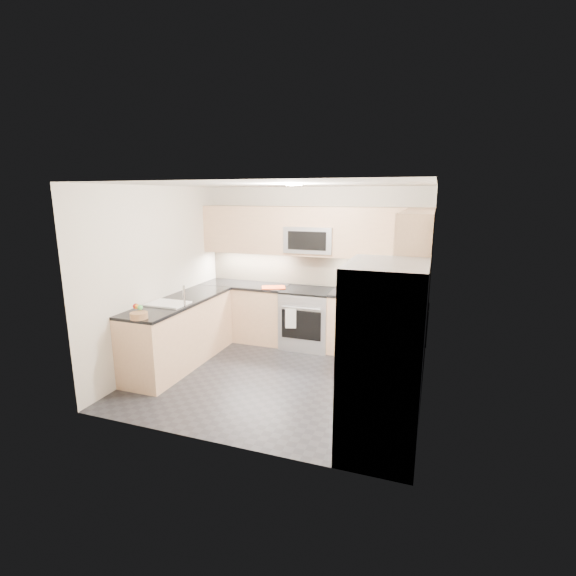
% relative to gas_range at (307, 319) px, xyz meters
% --- Properties ---
extents(floor, '(3.60, 3.20, 0.00)m').
position_rel_gas_range_xyz_m(floor, '(0.00, -1.28, -0.46)').
color(floor, '#232227').
rests_on(floor, ground).
extents(ceiling, '(3.60, 3.20, 0.02)m').
position_rel_gas_range_xyz_m(ceiling, '(0.00, -1.28, 2.04)').
color(ceiling, beige).
rests_on(ceiling, wall_back).
extents(wall_back, '(3.60, 0.02, 2.50)m').
position_rel_gas_range_xyz_m(wall_back, '(0.00, 0.32, 0.79)').
color(wall_back, beige).
rests_on(wall_back, floor).
extents(wall_front, '(3.60, 0.02, 2.50)m').
position_rel_gas_range_xyz_m(wall_front, '(0.00, -2.88, 0.79)').
color(wall_front, beige).
rests_on(wall_front, floor).
extents(wall_left, '(0.02, 3.20, 2.50)m').
position_rel_gas_range_xyz_m(wall_left, '(-1.80, -1.28, 0.79)').
color(wall_left, beige).
rests_on(wall_left, floor).
extents(wall_right, '(0.02, 3.20, 2.50)m').
position_rel_gas_range_xyz_m(wall_right, '(1.80, -1.28, 0.79)').
color(wall_right, beige).
rests_on(wall_right, floor).
extents(base_cab_back_left, '(1.42, 0.60, 0.90)m').
position_rel_gas_range_xyz_m(base_cab_back_left, '(-1.09, 0.02, -0.01)').
color(base_cab_back_left, '#DBAD84').
rests_on(base_cab_back_left, floor).
extents(base_cab_back_right, '(1.42, 0.60, 0.90)m').
position_rel_gas_range_xyz_m(base_cab_back_right, '(1.09, 0.02, -0.01)').
color(base_cab_back_right, '#DBAD84').
rests_on(base_cab_back_right, floor).
extents(base_cab_right, '(0.60, 1.70, 0.90)m').
position_rel_gas_range_xyz_m(base_cab_right, '(1.50, -1.12, -0.01)').
color(base_cab_right, '#DBAD84').
rests_on(base_cab_right, floor).
extents(base_cab_peninsula, '(0.60, 2.00, 0.90)m').
position_rel_gas_range_xyz_m(base_cab_peninsula, '(-1.50, -1.28, -0.01)').
color(base_cab_peninsula, '#DBAD84').
rests_on(base_cab_peninsula, floor).
extents(countertop_back_left, '(1.42, 0.63, 0.04)m').
position_rel_gas_range_xyz_m(countertop_back_left, '(-1.09, 0.02, 0.47)').
color(countertop_back_left, black).
rests_on(countertop_back_left, base_cab_back_left).
extents(countertop_back_right, '(1.42, 0.63, 0.04)m').
position_rel_gas_range_xyz_m(countertop_back_right, '(1.09, 0.02, 0.47)').
color(countertop_back_right, black).
rests_on(countertop_back_right, base_cab_back_right).
extents(countertop_right, '(0.63, 1.70, 0.04)m').
position_rel_gas_range_xyz_m(countertop_right, '(1.50, -1.12, 0.47)').
color(countertop_right, black).
rests_on(countertop_right, base_cab_right).
extents(countertop_peninsula, '(0.63, 2.00, 0.04)m').
position_rel_gas_range_xyz_m(countertop_peninsula, '(-1.50, -1.28, 0.47)').
color(countertop_peninsula, black).
rests_on(countertop_peninsula, base_cab_peninsula).
extents(upper_cab_back, '(3.60, 0.35, 0.75)m').
position_rel_gas_range_xyz_m(upper_cab_back, '(0.00, 0.15, 1.37)').
color(upper_cab_back, '#DBAD84').
rests_on(upper_cab_back, wall_back).
extents(upper_cab_right, '(0.35, 1.95, 0.75)m').
position_rel_gas_range_xyz_m(upper_cab_right, '(1.62, -1.00, 1.37)').
color(upper_cab_right, '#DBAD84').
rests_on(upper_cab_right, wall_right).
extents(backsplash_back, '(3.60, 0.01, 0.51)m').
position_rel_gas_range_xyz_m(backsplash_back, '(0.00, 0.32, 0.74)').
color(backsplash_back, tan).
rests_on(backsplash_back, wall_back).
extents(backsplash_right, '(0.01, 2.30, 0.51)m').
position_rel_gas_range_xyz_m(backsplash_right, '(1.80, -0.82, 0.74)').
color(backsplash_right, tan).
rests_on(backsplash_right, wall_right).
extents(gas_range, '(0.76, 0.65, 0.91)m').
position_rel_gas_range_xyz_m(gas_range, '(0.00, 0.00, 0.00)').
color(gas_range, '#9E9FA5').
rests_on(gas_range, floor).
extents(range_cooktop, '(0.76, 0.65, 0.03)m').
position_rel_gas_range_xyz_m(range_cooktop, '(0.00, 0.00, 0.46)').
color(range_cooktop, black).
rests_on(range_cooktop, gas_range).
extents(oven_door_glass, '(0.62, 0.02, 0.45)m').
position_rel_gas_range_xyz_m(oven_door_glass, '(0.00, -0.33, -0.01)').
color(oven_door_glass, black).
rests_on(oven_door_glass, gas_range).
extents(oven_handle, '(0.60, 0.02, 0.02)m').
position_rel_gas_range_xyz_m(oven_handle, '(0.00, -0.35, 0.26)').
color(oven_handle, '#B2B5BA').
rests_on(oven_handle, gas_range).
extents(microwave, '(0.76, 0.40, 0.40)m').
position_rel_gas_range_xyz_m(microwave, '(0.00, 0.12, 1.24)').
color(microwave, '#93949A').
rests_on(microwave, upper_cab_back).
extents(microwave_door, '(0.60, 0.01, 0.28)m').
position_rel_gas_range_xyz_m(microwave_door, '(0.00, -0.08, 1.24)').
color(microwave_door, black).
rests_on(microwave_door, microwave).
extents(refrigerator, '(0.70, 0.90, 1.80)m').
position_rel_gas_range_xyz_m(refrigerator, '(1.45, -2.43, 0.45)').
color(refrigerator, '#ABADB3').
rests_on(refrigerator, floor).
extents(fridge_handle_left, '(0.02, 0.02, 1.20)m').
position_rel_gas_range_xyz_m(fridge_handle_left, '(1.08, -2.61, 0.49)').
color(fridge_handle_left, '#B2B5BA').
rests_on(fridge_handle_left, refrigerator).
extents(fridge_handle_right, '(0.02, 0.02, 1.20)m').
position_rel_gas_range_xyz_m(fridge_handle_right, '(1.08, -2.25, 0.49)').
color(fridge_handle_right, '#B2B5BA').
rests_on(fridge_handle_right, refrigerator).
extents(sink_basin, '(0.52, 0.38, 0.16)m').
position_rel_gas_range_xyz_m(sink_basin, '(-1.50, -1.53, 0.42)').
color(sink_basin, white).
rests_on(sink_basin, base_cab_peninsula).
extents(faucet, '(0.03, 0.03, 0.28)m').
position_rel_gas_range_xyz_m(faucet, '(-1.24, -1.53, 0.62)').
color(faucet, silver).
rests_on(faucet, countertop_peninsula).
extents(utensil_bowl, '(0.35, 0.35, 0.18)m').
position_rel_gas_range_xyz_m(utensil_bowl, '(1.24, -0.09, 0.57)').
color(utensil_bowl, '#4EB758').
rests_on(utensil_bowl, countertop_back_right).
extents(cutting_board, '(0.44, 0.38, 0.01)m').
position_rel_gas_range_xyz_m(cutting_board, '(-0.54, -0.10, 0.49)').
color(cutting_board, '#E64215').
rests_on(cutting_board, countertop_back_left).
extents(fruit_basket, '(0.27, 0.27, 0.07)m').
position_rel_gas_range_xyz_m(fruit_basket, '(-1.42, -2.20, 0.52)').
color(fruit_basket, '#A1724B').
rests_on(fruit_basket, countertop_peninsula).
extents(fruit_apple, '(0.07, 0.07, 0.07)m').
position_rel_gas_range_xyz_m(fruit_apple, '(-1.55, -2.10, 0.60)').
color(fruit_apple, '#A71D13').
rests_on(fruit_apple, fruit_basket).
extents(fruit_pear, '(0.06, 0.06, 0.06)m').
position_rel_gas_range_xyz_m(fruit_pear, '(-1.46, -2.13, 0.60)').
color(fruit_pear, '#54C65D').
rests_on(fruit_pear, fruit_basket).
extents(dish_towel_check, '(0.16, 0.06, 0.31)m').
position_rel_gas_range_xyz_m(dish_towel_check, '(-0.15, -0.37, 0.10)').
color(dish_towel_check, silver).
rests_on(dish_towel_check, oven_handle).
extents(fruit_orange, '(0.06, 0.06, 0.06)m').
position_rel_gas_range_xyz_m(fruit_orange, '(-1.54, -2.10, 0.60)').
color(fruit_orange, orange).
rests_on(fruit_orange, fruit_basket).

